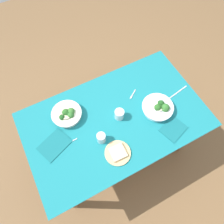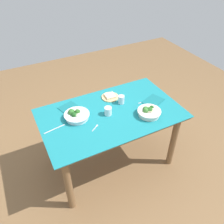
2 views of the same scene
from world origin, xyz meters
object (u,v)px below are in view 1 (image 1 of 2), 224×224
(broccoli_bowl_near, at_px, (67,114))
(napkin_folded_upper, at_px, (54,145))
(broccoli_bowl_far, at_px, (158,108))
(table_knife_left, at_px, (177,92))
(water_glass_side, at_px, (101,138))
(fork_by_far_bowl, at_px, (69,142))
(water_glass_center, at_px, (119,114))
(napkin_folded_lower, at_px, (173,129))
(bread_side_plate, at_px, (118,153))
(fork_by_near_bowl, at_px, (133,95))

(broccoli_bowl_near, bearing_deg, napkin_folded_upper, 44.02)
(broccoli_bowl_far, xyz_separation_m, table_knife_left, (-0.24, -0.06, -0.03))
(water_glass_side, height_order, fork_by_far_bowl, water_glass_side)
(water_glass_center, relative_size, napkin_folded_lower, 0.47)
(fork_by_far_bowl, bearing_deg, napkin_folded_lower, 159.95)
(broccoli_bowl_near, distance_m, fork_by_far_bowl, 0.22)
(bread_side_plate, bearing_deg, table_knife_left, -162.12)
(table_knife_left, bearing_deg, napkin_folded_upper, 167.61)
(broccoli_bowl_near, relative_size, fork_by_far_bowl, 2.08)
(bread_side_plate, height_order, water_glass_side, water_glass_side)
(bread_side_plate, xyz_separation_m, water_glass_side, (0.06, -0.14, 0.03))
(table_knife_left, bearing_deg, fork_by_far_bowl, 169.33)
(fork_by_far_bowl, distance_m, napkin_folded_upper, 0.11)
(fork_by_near_bowl, bearing_deg, bread_side_plate, 12.59)
(fork_by_far_bowl, height_order, napkin_folded_lower, napkin_folded_lower)
(water_glass_center, xyz_separation_m, napkin_folded_upper, (0.53, -0.02, -0.04))
(fork_by_near_bowl, bearing_deg, broccoli_bowl_far, 81.17)
(napkin_folded_upper, xyz_separation_m, napkin_folded_lower, (-0.85, 0.30, 0.00))
(table_knife_left, height_order, napkin_folded_lower, napkin_folded_lower)
(fork_by_near_bowl, bearing_deg, water_glass_side, -5.02)
(broccoli_bowl_near, height_order, bread_side_plate, broccoli_bowl_near)
(broccoli_bowl_far, xyz_separation_m, broccoli_bowl_near, (0.65, -0.28, 0.00))
(fork_by_near_bowl, height_order, napkin_folded_lower, napkin_folded_lower)
(water_glass_side, relative_size, napkin_folded_lower, 0.50)
(broccoli_bowl_near, height_order, table_knife_left, broccoli_bowl_near)
(bread_side_plate, xyz_separation_m, fork_by_far_bowl, (0.28, -0.24, -0.01))
(broccoli_bowl_near, bearing_deg, fork_by_far_bowl, 70.59)
(bread_side_plate, height_order, napkin_folded_lower, bread_side_plate)
(bread_side_plate, relative_size, table_knife_left, 0.89)
(broccoli_bowl_near, height_order, water_glass_center, broccoli_bowl_near)
(water_glass_center, xyz_separation_m, table_knife_left, (-0.54, 0.03, -0.04))
(broccoli_bowl_far, relative_size, table_knife_left, 1.17)
(fork_by_near_bowl, bearing_deg, napkin_folded_lower, 71.44)
(bread_side_plate, height_order, napkin_folded_upper, bread_side_plate)
(broccoli_bowl_near, xyz_separation_m, fork_by_far_bowl, (0.07, 0.20, -0.03))
(water_glass_center, relative_size, table_knife_left, 0.40)
(broccoli_bowl_far, bearing_deg, bread_side_plate, 20.04)
(broccoli_bowl_far, relative_size, fork_by_near_bowl, 2.85)
(napkin_folded_upper, bearing_deg, fork_by_near_bowl, -171.74)
(broccoli_bowl_far, bearing_deg, fork_by_far_bowl, -5.79)
(fork_by_near_bowl, xyz_separation_m, napkin_folded_lower, (-0.12, 0.41, 0.00))
(broccoli_bowl_far, bearing_deg, water_glass_center, -16.38)
(fork_by_far_bowl, bearing_deg, water_glass_center, -178.12)
(napkin_folded_lower, bearing_deg, broccoli_bowl_near, -35.26)
(napkin_folded_lower, bearing_deg, fork_by_far_bowl, -19.98)
(broccoli_bowl_far, distance_m, table_knife_left, 0.25)
(water_glass_center, xyz_separation_m, water_glass_side, (0.21, 0.11, 0.00))
(bread_side_plate, xyz_separation_m, napkin_folded_upper, (0.38, -0.27, -0.01))
(water_glass_center, height_order, napkin_folded_lower, water_glass_center)
(fork_by_far_bowl, distance_m, table_knife_left, 0.96)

